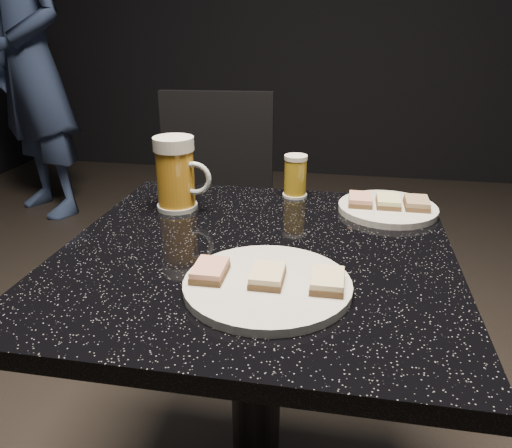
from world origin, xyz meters
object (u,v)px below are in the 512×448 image
object	(u,v)px
chair	(213,200)
patron	(31,64)
beer_mug	(176,174)
beer_tumbler	(295,176)
plate_small	(387,209)
table	(256,359)
plate_large	(267,285)

from	to	relation	value
chair	patron	bearing A→B (deg)	143.18
beer_mug	beer_tumbler	xyz separation A→B (m)	(0.24, 0.13, -0.03)
beer_mug	patron	bearing A→B (deg)	130.06
beer_tumbler	patron	bearing A→B (deg)	136.62
patron	plate_small	bearing A→B (deg)	-12.81
table	chair	xyz separation A→B (m)	(-0.33, 0.91, -0.01)
plate_small	plate_large	bearing A→B (deg)	-118.39
patron	chair	size ratio (longest dim) A/B	2.02
plate_large	chair	world-z (taller)	chair
plate_small	table	world-z (taller)	plate_small
plate_large	plate_small	size ratio (longest dim) A/B	1.24
table	beer_tumbler	size ratio (longest dim) A/B	7.65
table	plate_small	bearing A→B (deg)	44.23
plate_large	beer_tumbler	world-z (taller)	beer_tumbler
patron	table	distance (m)	2.56
chair	table	bearing A→B (deg)	-70.08
beer_mug	chair	distance (m)	0.82
patron	beer_mug	world-z (taller)	patron
beer_tumbler	chair	distance (m)	0.77
plate_small	patron	distance (m)	2.54
beer_mug	chair	bearing A→B (deg)	99.69
plate_large	beer_tumbler	size ratio (longest dim) A/B	2.65
plate_small	beer_mug	size ratio (longest dim) A/B	1.33
beer_mug	table	bearing A→B (deg)	-40.55
plate_small	beer_tumbler	bearing A→B (deg)	162.79
patron	chair	world-z (taller)	patron
patron	chair	xyz separation A→B (m)	(1.33, -1.00, -0.39)
plate_small	beer_mug	xyz separation A→B (m)	(-0.45, -0.06, 0.07)
plate_large	plate_small	world-z (taller)	same
plate_small	table	size ratio (longest dim) A/B	0.28
plate_small	patron	bearing A→B (deg)	138.78
plate_large	beer_tumbler	xyz separation A→B (m)	(-0.01, 0.44, 0.04)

